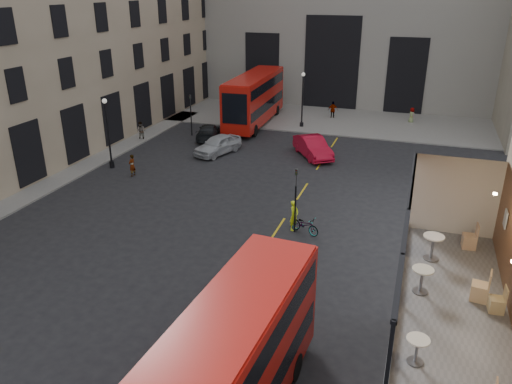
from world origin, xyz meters
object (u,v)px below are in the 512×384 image
(traffic_light_far, at_px, (191,110))
(cafe_chair_d, at_px, (470,241))
(bus_far, at_px, (255,97))
(bicycle, at_px, (305,225))
(cafe_chair_b, at_px, (497,304))
(pedestrian_e, at_px, (132,165))
(car_a, at_px, (218,145))
(pedestrian_b, at_px, (239,124))
(car_c, at_px, (209,132))
(street_lamp_a, at_px, (109,137))
(street_lamp_b, at_px, (302,103))
(car_b, at_px, (313,147))
(cafe_chair_c, at_px, (480,291))
(traffic_light_near, at_px, (296,192))
(cafe_table_far, at_px, (433,244))
(pedestrian_a, at_px, (141,131))
(pedestrian_d, at_px, (412,115))
(bus_near, at_px, (220,383))
(cyclist, at_px, (294,215))
(cafe_table_mid, at_px, (422,277))
(pedestrian_c, at_px, (333,110))
(cafe_table_near, at_px, (417,347))

(traffic_light_far, relative_size, cafe_chair_d, 4.22)
(bus_far, relative_size, bicycle, 6.54)
(cafe_chair_b, bearing_deg, pedestrian_e, 143.23)
(car_a, height_order, pedestrian_b, pedestrian_b)
(car_c, xyz_separation_m, cafe_chair_d, (20.20, -23.50, 4.21))
(street_lamp_a, relative_size, car_a, 1.16)
(street_lamp_b, distance_m, car_b, 9.15)
(bicycle, relative_size, cafe_chair_c, 2.00)
(traffic_light_near, distance_m, cafe_table_far, 11.80)
(pedestrian_a, xyz_separation_m, pedestrian_e, (4.03, -8.10, -0.05))
(pedestrian_d, bearing_deg, traffic_light_near, 132.85)
(cafe_chair_b, bearing_deg, bus_near, -157.70)
(traffic_light_far, relative_size, cafe_table_far, 4.47)
(traffic_light_far, xyz_separation_m, cyclist, (13.88, -15.73, -1.54))
(pedestrian_a, xyz_separation_m, cafe_table_mid, (24.16, -24.34, 4.25))
(street_lamp_b, height_order, bus_near, street_lamp_b)
(cafe_chair_c, bearing_deg, car_a, 127.89)
(car_c, bearing_deg, street_lamp_b, -153.03)
(cafe_chair_b, bearing_deg, bus_far, 118.88)
(traffic_light_near, bearing_deg, car_c, 127.88)
(street_lamp_a, xyz_separation_m, cafe_table_far, (22.90, -15.18, 2.77))
(traffic_light_far, xyz_separation_m, car_c, (1.92, -0.47, -1.76))
(cafe_table_mid, height_order, cafe_chair_b, cafe_chair_b)
(pedestrian_a, bearing_deg, street_lamp_a, -85.43)
(bicycle, distance_m, cyclist, 0.80)
(traffic_light_near, height_order, pedestrian_d, traffic_light_near)
(car_b, relative_size, cafe_table_far, 5.88)
(cafe_chair_c, bearing_deg, pedestrian_e, 143.49)
(street_lamp_a, relative_size, car_b, 1.07)
(traffic_light_far, distance_m, car_c, 2.64)
(pedestrian_d, bearing_deg, pedestrian_b, 84.51)
(bus_far, height_order, cafe_chair_c, cafe_chair_c)
(pedestrian_c, bearing_deg, cafe_table_mid, 81.73)
(street_lamp_a, distance_m, pedestrian_a, 7.36)
(pedestrian_c, distance_m, cafe_table_near, 42.11)
(cafe_chair_b, distance_m, cafe_chair_c, 0.61)
(street_lamp_a, xyz_separation_m, pedestrian_d, (21.12, 21.18, -1.61))
(bus_near, distance_m, cafe_chair_b, 8.07)
(car_c, bearing_deg, cafe_table_mid, 109.45)
(bicycle, distance_m, cafe_chair_b, 14.87)
(bus_far, distance_m, pedestrian_b, 4.20)
(street_lamp_a, bearing_deg, cyclist, -19.83)
(street_lamp_b, relative_size, pedestrian_c, 2.93)
(traffic_light_near, relative_size, car_c, 0.83)
(cafe_table_mid, bearing_deg, cafe_chair_c, 5.12)
(bicycle, bearing_deg, cafe_chair_c, -122.02)
(car_c, height_order, pedestrian_a, pedestrian_a)
(car_a, height_order, cafe_table_far, cafe_table_far)
(bus_far, xyz_separation_m, bicycle, (10.36, -21.73, -2.26))
(street_lamp_a, relative_size, cyclist, 3.00)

